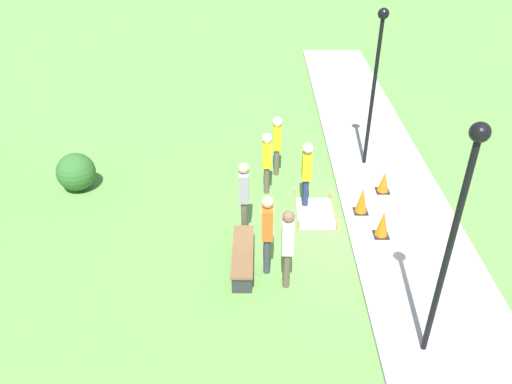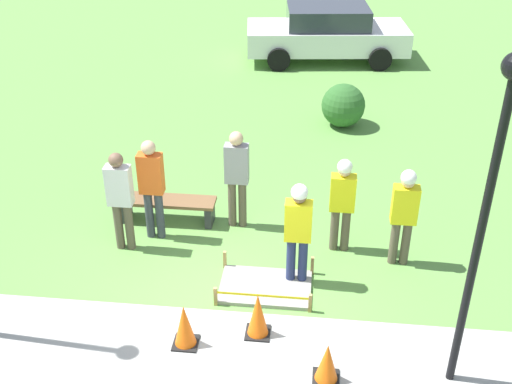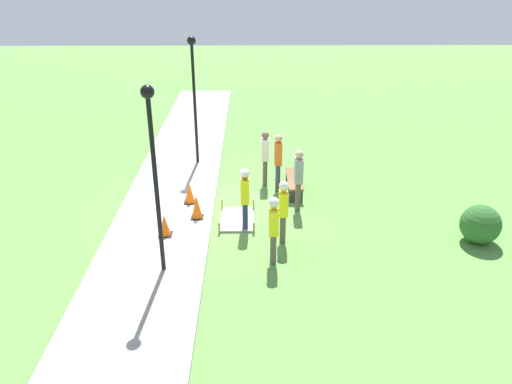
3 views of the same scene
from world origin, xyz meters
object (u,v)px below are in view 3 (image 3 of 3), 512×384
(bystander_in_white_shirt, at_px, (299,176))
(lamppost_far, at_px, (194,84))
(traffic_cone_near_patch, at_px, (189,192))
(bystander_in_gray_shirt, at_px, (265,155))
(worker_supervisor, at_px, (283,207))
(worker_assistant, at_px, (245,194))
(park_bench, at_px, (294,182))
(traffic_cone_far_patch, at_px, (197,207))
(worker_trainee, at_px, (274,225))
(bystander_in_orange_shirt, at_px, (278,159))
(traffic_cone_sidewalk_edge, at_px, (165,225))
(lamppost_near, at_px, (153,157))

(bystander_in_white_shirt, height_order, lamppost_far, lamppost_far)
(traffic_cone_near_patch, xyz_separation_m, bystander_in_gray_shirt, (-1.47, 2.22, 0.58))
(worker_supervisor, xyz_separation_m, worker_assistant, (-0.66, -0.95, 0.05))
(park_bench, bearing_deg, lamppost_far, -125.04)
(traffic_cone_near_patch, relative_size, traffic_cone_far_patch, 0.96)
(worker_assistant, relative_size, bystander_in_gray_shirt, 0.98)
(park_bench, bearing_deg, worker_trainee, -11.53)
(park_bench, height_order, bystander_in_gray_shirt, bystander_in_gray_shirt)
(bystander_in_orange_shirt, bearing_deg, park_bench, 80.04)
(traffic_cone_near_patch, height_order, worker_supervisor, worker_supervisor)
(traffic_cone_sidewalk_edge, relative_size, lamppost_far, 0.14)
(traffic_cone_far_patch, xyz_separation_m, worker_supervisor, (1.11, 2.28, 0.55))
(worker_supervisor, bearing_deg, bystander_in_orange_shirt, 179.45)
(worker_supervisor, height_order, lamppost_near, lamppost_near)
(traffic_cone_far_patch, height_order, worker_trainee, worker_trainee)
(worker_supervisor, bearing_deg, bystander_in_white_shirt, 163.28)
(traffic_cone_far_patch, xyz_separation_m, park_bench, (-1.91, 2.80, -0.12))
(traffic_cone_far_patch, distance_m, lamppost_far, 4.81)
(worker_assistant, distance_m, lamppost_near, 3.30)
(traffic_cone_sidewalk_edge, relative_size, bystander_in_gray_shirt, 0.33)
(worker_trainee, bearing_deg, traffic_cone_near_patch, -142.54)
(bystander_in_white_shirt, xyz_separation_m, lamppost_far, (-3.48, -3.19, 1.81))
(worker_supervisor, bearing_deg, traffic_cone_sidewalk_edge, -93.19)
(worker_supervisor, xyz_separation_m, bystander_in_orange_shirt, (-3.11, 0.03, 0.06))
(lamppost_far, bearing_deg, bystander_in_white_shirt, 42.44)
(bystander_in_gray_shirt, bearing_deg, worker_assistant, -11.80)
(traffic_cone_far_patch, xyz_separation_m, lamppost_far, (-4.14, -0.38, 2.41))
(traffic_cone_sidewalk_edge, xyz_separation_m, worker_supervisor, (0.17, 3.00, 0.60))
(worker_trainee, distance_m, bystander_in_white_shirt, 2.83)
(traffic_cone_near_patch, relative_size, bystander_in_orange_shirt, 0.36)
(bystander_in_white_shirt, bearing_deg, lamppost_near, -46.53)
(worker_supervisor, distance_m, bystander_in_white_shirt, 1.85)
(traffic_cone_sidewalk_edge, xyz_separation_m, bystander_in_orange_shirt, (-2.94, 3.03, 0.65))
(lamppost_near, bearing_deg, traffic_cone_far_patch, 168.13)
(lamppost_far, bearing_deg, traffic_cone_far_patch, 5.22)
(bystander_in_white_shirt, bearing_deg, traffic_cone_near_patch, -95.22)
(traffic_cone_sidewalk_edge, distance_m, park_bench, 4.54)
(worker_trainee, xyz_separation_m, bystander_in_gray_shirt, (-4.47, -0.07, 0.01))
(traffic_cone_near_patch, relative_size, traffic_cone_sidewalk_edge, 1.13)
(traffic_cone_far_patch, xyz_separation_m, bystander_in_orange_shirt, (-2.00, 2.31, 0.60))
(worker_trainee, bearing_deg, lamppost_near, -79.98)
(park_bench, xyz_separation_m, worker_assistant, (2.37, -1.48, 0.71))
(traffic_cone_near_patch, xyz_separation_m, worker_trainee, (3.00, 2.30, 0.58))
(traffic_cone_near_patch, bearing_deg, lamppost_far, -178.61)
(traffic_cone_sidewalk_edge, relative_size, park_bench, 0.33)
(bystander_in_gray_shirt, bearing_deg, worker_trainee, 0.94)
(bystander_in_gray_shirt, bearing_deg, lamppost_near, -26.47)
(traffic_cone_near_patch, bearing_deg, worker_assistant, 49.29)
(traffic_cone_near_patch, height_order, traffic_cone_sidewalk_edge, traffic_cone_near_patch)
(park_bench, height_order, bystander_in_white_shirt, bystander_in_white_shirt)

